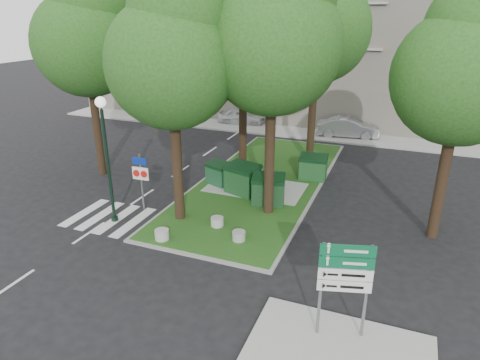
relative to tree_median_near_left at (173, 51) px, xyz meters
The scene contains 25 objects.
ground 7.88m from the tree_median_near_left, 61.12° to the right, with size 120.00×120.00×0.00m, color black.
median_island 9.27m from the tree_median_near_left, 70.64° to the left, with size 6.00×16.00×0.12m, color #1E4B15.
median_kerb 9.28m from the tree_median_near_left, 70.64° to the left, with size 6.30×16.30×0.10m, color gray.
building_sidewalk 17.57m from the tree_median_near_left, 84.94° to the left, with size 42.00×3.00×0.12m, color #999993.
zebra_crossing 7.75m from the tree_median_near_left, 155.64° to the right, with size 5.00×3.00×0.01m, color silver.
apartment_building 23.49m from the tree_median_near_left, 86.55° to the left, with size 41.00×12.00×16.00m, color tan.
tree_median_near_left is the anchor object (origin of this frame).
tree_median_near_right 4.09m from the tree_median_near_left, 29.74° to the left, with size 5.60×5.60×11.46m.
tree_median_mid 6.53m from the tree_median_near_left, 85.60° to the left, with size 4.80×4.80×9.99m.
tree_median_far 10.24m from the tree_median_near_left, 68.72° to the left, with size 5.80×5.80×11.93m.
tree_street_left 7.83m from the tree_median_near_left, 153.43° to the left, with size 5.40×5.40×11.00m.
tree_street_right 10.80m from the tree_median_near_left, 13.39° to the left, with size 5.00×5.00×10.06m.
dumpster_a 7.85m from the tree_median_near_left, 91.13° to the left, with size 1.55×1.34×1.22m.
dumpster_b 7.53m from the tree_median_near_left, 66.92° to the left, with size 1.92×1.58×1.54m.
dumpster_c 7.75m from the tree_median_near_left, 42.30° to the left, with size 1.76×1.40×1.45m.
dumpster_d 10.41m from the tree_median_near_left, 56.99° to the left, with size 1.54×1.12×1.37m.
bollard_left 7.29m from the tree_median_near_left, 84.85° to the right, with size 0.57×0.57×0.41m, color #ACACA7.
bollard_right 7.73m from the tree_median_near_left, 17.56° to the right, with size 0.53×0.53×0.38m, color gray.
bollard_mid 7.23m from the tree_median_near_left, ahead, with size 0.55×0.55×0.39m, color #A4A59F.
litter_bin 11.29m from the tree_median_near_left, 59.16° to the left, with size 0.43×0.43×0.75m, color yellow.
street_lamp 4.88m from the tree_median_near_left, 156.30° to the right, with size 0.44×0.44×5.56m.
traffic_sign_pole 5.99m from the tree_median_near_left, behind, with size 0.82×0.09×2.74m.
directional_sign 10.60m from the tree_median_near_left, 32.40° to the right, with size 1.43×0.45×2.95m.
car_white 18.59m from the tree_median_near_left, 102.54° to the left, with size 1.53×3.81×1.30m, color silver.
car_silver 18.18m from the tree_median_near_left, 73.15° to the left, with size 1.56×4.48×1.48m, color #95989C.
Camera 1 is at (7.30, -12.53, 8.80)m, focal length 32.00 mm.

